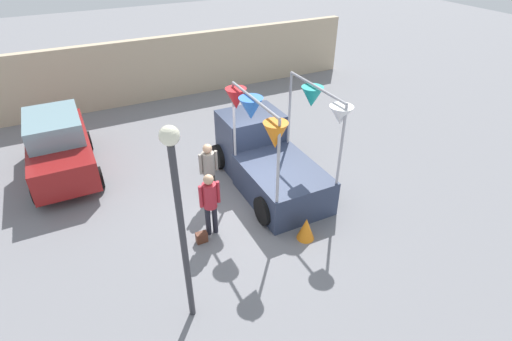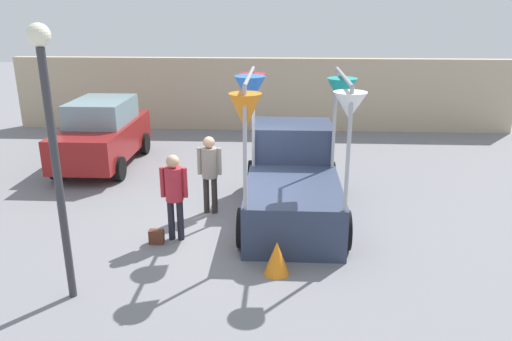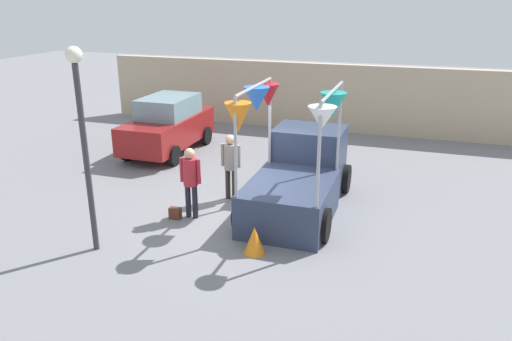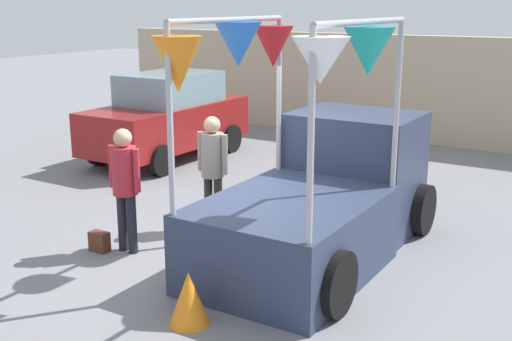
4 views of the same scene
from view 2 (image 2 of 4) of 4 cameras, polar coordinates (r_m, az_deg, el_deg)
ground_plane at (r=10.53m, az=-1.52°, el=-6.33°), size 60.00×60.00×0.00m
vendor_truck at (r=10.88m, az=4.12°, el=-0.33°), size 2.53×4.13×3.19m
parked_car at (r=14.82m, az=-17.15°, el=4.10°), size 1.88×4.00×1.88m
person_customer at (r=9.67m, az=-9.34°, el=-2.12°), size 0.53×0.34×1.74m
person_vendor at (r=10.85m, az=-5.33°, el=0.37°), size 0.53×0.34×1.75m
handbag at (r=9.93m, az=-11.30°, el=-7.43°), size 0.28×0.16×0.28m
street_lamp at (r=7.69m, az=-22.35°, el=4.26°), size 0.32×0.32×4.19m
brick_boundary_wall at (r=18.35m, az=0.57°, el=8.70°), size 18.00×0.36×2.60m
folded_kite_bundle_tangerine at (r=8.66m, az=2.39°, el=-9.94°), size 0.62×0.62×0.60m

